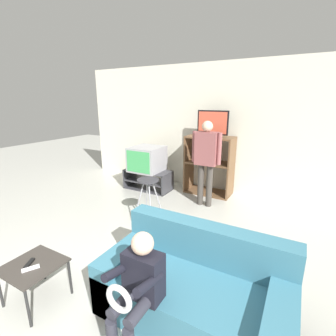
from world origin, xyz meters
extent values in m
cube|color=silver|center=(0.00, 4.10, 1.30)|extent=(6.40, 0.06, 2.60)
cube|color=#38383D|center=(-1.19, 3.37, 0.01)|extent=(1.00, 0.48, 0.02)
cube|color=#38383D|center=(-1.19, 3.37, 0.19)|extent=(0.97, 0.48, 0.02)
cube|color=#38383D|center=(-1.19, 3.37, 0.41)|extent=(1.00, 0.48, 0.02)
cube|color=#38383D|center=(-1.67, 3.37, 0.21)|extent=(0.03, 0.48, 0.42)
cube|color=#38383D|center=(-0.70, 3.37, 0.21)|extent=(0.03, 0.48, 0.42)
cube|color=white|center=(-1.19, 3.31, 0.22)|extent=(0.24, 0.28, 0.05)
cube|color=#9E9EA3|center=(-1.19, 3.35, 0.68)|extent=(0.63, 0.65, 0.51)
cube|color=#3FA559|center=(-1.19, 3.03, 0.68)|extent=(0.55, 0.01, 0.43)
cube|color=brown|center=(-0.42, 3.78, 0.59)|extent=(0.03, 0.49, 1.18)
cube|color=brown|center=(0.48, 3.78, 0.59)|extent=(0.03, 0.49, 1.18)
cube|color=brown|center=(0.03, 3.78, 0.02)|extent=(0.87, 0.49, 0.03)
cube|color=brown|center=(0.03, 3.78, 0.65)|extent=(0.87, 0.49, 0.03)
cube|color=brown|center=(0.03, 3.78, 1.17)|extent=(0.87, 0.49, 0.03)
cube|color=#3870B7|center=(-0.13, 3.71, 0.78)|extent=(0.18, 0.04, 0.22)
cube|color=black|center=(0.07, 3.77, 1.20)|extent=(0.21, 0.20, 0.04)
cube|color=black|center=(0.07, 3.77, 1.45)|extent=(0.61, 0.04, 0.46)
cube|color=#D8593F|center=(0.07, 3.75, 1.45)|extent=(0.56, 0.01, 0.41)
cylinder|color=#99999E|center=(-0.47, 2.01, 0.34)|extent=(0.16, 0.17, 0.70)
cylinder|color=#99999E|center=(-0.25, 2.01, 0.34)|extent=(0.16, 0.17, 0.70)
cylinder|color=#99999E|center=(-0.47, 2.24, 0.34)|extent=(0.16, 0.17, 0.70)
cylinder|color=#99999E|center=(-0.25, 2.24, 0.34)|extent=(0.16, 0.17, 0.70)
cylinder|color=#333338|center=(-0.36, 2.12, 0.70)|extent=(0.34, 0.34, 0.02)
cube|color=#38332D|center=(-0.43, 0.29, 0.39)|extent=(0.48, 0.48, 0.02)
cylinder|color=black|center=(-0.64, 0.07, 0.19)|extent=(0.02, 0.02, 0.38)
cylinder|color=black|center=(-0.21, 0.07, 0.19)|extent=(0.02, 0.02, 0.38)
cylinder|color=black|center=(-0.64, 0.50, 0.19)|extent=(0.02, 0.02, 0.38)
cylinder|color=black|center=(-0.21, 0.50, 0.19)|extent=(0.02, 0.02, 0.38)
cube|color=black|center=(-0.46, 0.27, 0.41)|extent=(0.10, 0.14, 0.02)
cube|color=silver|center=(-0.38, 0.24, 0.41)|extent=(0.10, 0.14, 0.02)
cube|color=teal|center=(0.95, 0.83, 0.20)|extent=(1.61, 0.82, 0.39)
cube|color=teal|center=(0.95, 1.14, 0.58)|extent=(1.61, 0.20, 0.37)
cube|color=teal|center=(0.26, 0.83, 0.26)|extent=(0.22, 0.82, 0.51)
cube|color=teal|center=(1.64, 0.83, 0.26)|extent=(0.22, 0.82, 0.51)
cylinder|color=#3D3833|center=(0.10, 3.16, 0.39)|extent=(0.11, 0.11, 0.77)
cylinder|color=#3D3833|center=(0.26, 3.16, 0.39)|extent=(0.11, 0.11, 0.77)
cube|color=#8C4C4C|center=(0.18, 3.16, 1.06)|extent=(0.38, 0.20, 0.58)
cylinder|color=#8C4C4C|center=(-0.05, 3.16, 1.07)|extent=(0.08, 0.08, 0.55)
cylinder|color=#8C4C4C|center=(0.41, 3.16, 1.07)|extent=(0.08, 0.08, 0.55)
sphere|color=beige|center=(0.18, 3.16, 1.44)|extent=(0.19, 0.19, 0.19)
cylinder|color=#2D2D38|center=(0.61, 0.33, 0.44)|extent=(0.09, 0.30, 0.09)
cylinder|color=#2D2D38|center=(0.76, 0.33, 0.44)|extent=(0.09, 0.30, 0.09)
cube|color=black|center=(0.69, 0.48, 0.58)|extent=(0.30, 0.17, 0.38)
cylinder|color=black|center=(0.55, 0.36, 0.66)|extent=(0.06, 0.31, 0.14)
cylinder|color=black|center=(0.82, 0.36, 0.66)|extent=(0.06, 0.31, 0.14)
sphere|color=beige|center=(0.69, 0.48, 0.86)|extent=(0.17, 0.17, 0.17)
torus|color=silver|center=(0.69, 0.20, 0.60)|extent=(0.21, 0.04, 0.21)
camera|label=1|loc=(1.61, -0.79, 1.87)|focal=26.00mm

